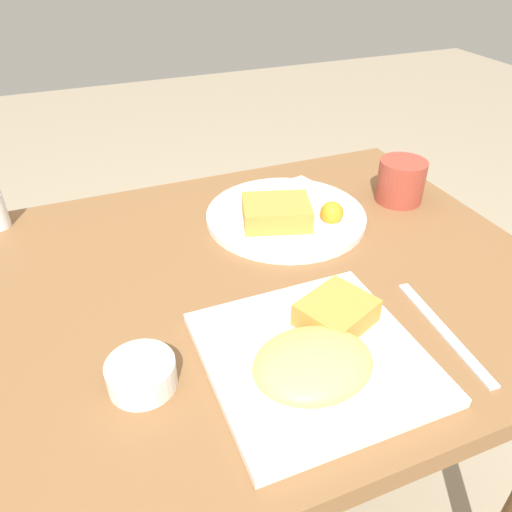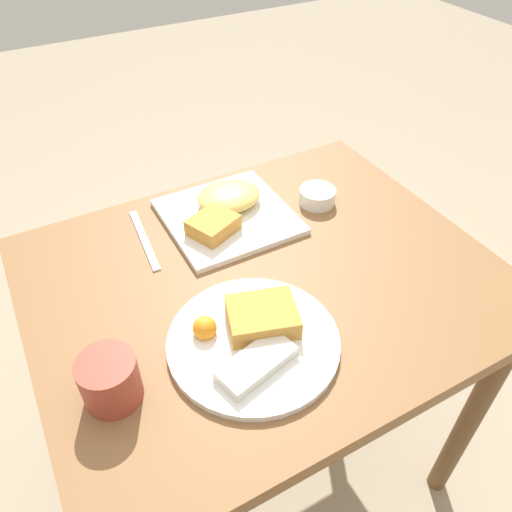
% 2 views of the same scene
% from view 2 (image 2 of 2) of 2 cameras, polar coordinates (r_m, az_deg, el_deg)
% --- Properties ---
extents(ground_plane, '(8.00, 8.00, 0.00)m').
position_cam_2_polar(ground_plane, '(1.65, 0.65, -21.62)').
color(ground_plane, gray).
extents(dining_table, '(0.93, 0.76, 0.76)m').
position_cam_2_polar(dining_table, '(1.10, 0.91, -6.00)').
color(dining_table, brown).
rests_on(dining_table, ground_plane).
extents(plate_square_near, '(0.28, 0.28, 0.06)m').
position_cam_2_polar(plate_square_near, '(1.16, -3.40, 5.30)').
color(plate_square_near, white).
rests_on(plate_square_near, dining_table).
extents(plate_oval_far, '(0.31, 0.31, 0.05)m').
position_cam_2_polar(plate_oval_far, '(0.89, -0.26, -9.21)').
color(plate_oval_far, white).
rests_on(plate_oval_far, dining_table).
extents(sauce_ramekin, '(0.09, 0.09, 0.04)m').
position_cam_2_polar(sauce_ramekin, '(1.21, 7.02, 6.86)').
color(sauce_ramekin, white).
rests_on(sauce_ramekin, dining_table).
extents(butter_knife, '(0.03, 0.22, 0.00)m').
position_cam_2_polar(butter_knife, '(1.13, -12.67, 1.88)').
color(butter_knife, silver).
rests_on(butter_knife, dining_table).
extents(coffee_mug, '(0.09, 0.09, 0.09)m').
position_cam_2_polar(coffee_mug, '(0.84, -16.36, -13.45)').
color(coffee_mug, '#9E3D2D').
rests_on(coffee_mug, dining_table).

